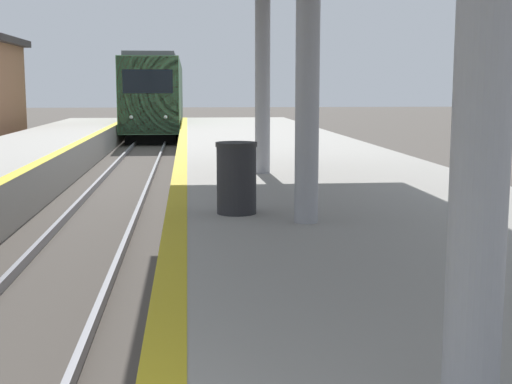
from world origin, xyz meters
name	(u,v)px	position (x,y,z in m)	size (l,w,h in m)	color
train	(158,95)	(0.00, 43.59, 2.27)	(2.89, 23.89, 4.46)	black
trash_bin	(237,178)	(2.48, 7.69, 1.50)	(0.57, 0.57, 0.98)	#262628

